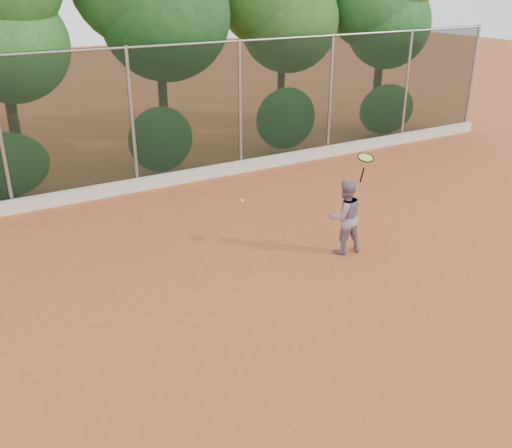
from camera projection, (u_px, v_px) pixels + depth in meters
ground at (288, 318)px, 9.01m from camera, size 80.00×80.00×0.00m
concrete_curb at (140, 184)px, 14.36m from camera, size 24.00×0.20×0.30m
tennis_player at (345, 217)px, 10.91m from camera, size 0.79×0.65×1.48m
chainlink_fence at (132, 116)px, 13.82m from camera, size 24.09×0.09×3.50m
foliage_backdrop at (75, 1)px, 14.12m from camera, size 23.70×3.63×7.55m
tennis_racket at (365, 160)px, 10.39m from camera, size 0.36×0.36×0.56m
tennis_ball_in_flight at (242, 201)px, 9.84m from camera, size 0.07×0.07×0.07m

